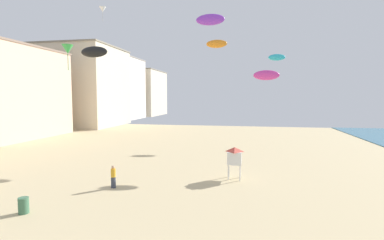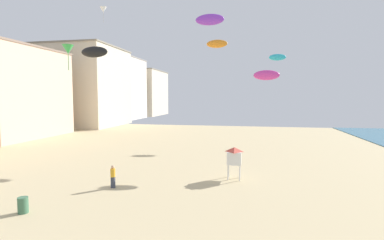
% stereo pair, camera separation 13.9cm
% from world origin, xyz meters
% --- Properties ---
extents(boardwalk_hotel_mid, '(11.31, 16.40, 14.35)m').
position_xyz_m(boardwalk_hotel_mid, '(-29.51, 34.86, 7.18)').
color(boardwalk_hotel_mid, beige).
rests_on(boardwalk_hotel_mid, ground).
extents(boardwalk_hotel_far, '(16.99, 16.80, 17.63)m').
position_xyz_m(boardwalk_hotel_far, '(-29.51, 55.09, 8.82)').
color(boardwalk_hotel_far, beige).
rests_on(boardwalk_hotel_far, ground).
extents(boardwalk_hotel_distant, '(11.39, 15.24, 17.83)m').
position_xyz_m(boardwalk_hotel_distant, '(-29.51, 74.57, 8.92)').
color(boardwalk_hotel_distant, silver).
rests_on(boardwalk_hotel_distant, ground).
extents(boardwalk_hotel_furthest, '(13.48, 19.24, 15.83)m').
position_xyz_m(boardwalk_hotel_furthest, '(-29.51, 93.49, 7.92)').
color(boardwalk_hotel_furthest, beige).
rests_on(boardwalk_hotel_furthest, ground).
extents(kite_flyer, '(0.34, 0.34, 1.64)m').
position_xyz_m(kite_flyer, '(-1.68, 13.81, 0.92)').
color(kite_flyer, '#383D4C').
rests_on(kite_flyer, ground).
extents(lifeguard_stand, '(1.10, 1.10, 2.55)m').
position_xyz_m(lifeguard_stand, '(6.73, 17.79, 1.84)').
color(lifeguard_stand, white).
rests_on(lifeguard_stand, ground).
extents(beach_trash_bin, '(0.56, 0.56, 0.90)m').
position_xyz_m(beach_trash_bin, '(-4.57, 8.64, 0.45)').
color(beach_trash_bin, '#3D6B4C').
rests_on(beach_trash_bin, ground).
extents(kite_white_delta, '(0.91, 0.91, 2.08)m').
position_xyz_m(kite_white_delta, '(-12.16, 32.80, 18.54)').
color(kite_white_delta, white).
extents(kite_orange_parafoil, '(2.40, 0.67, 0.93)m').
position_xyz_m(kite_orange_parafoil, '(4.11, 28.56, 12.59)').
color(kite_orange_parafoil, orange).
extents(kite_purple_parafoil_2, '(2.02, 0.56, 0.79)m').
position_xyz_m(kite_purple_parafoil_2, '(5.02, 15.58, 11.92)').
color(kite_purple_parafoil_2, purple).
extents(kite_black_parafoil, '(2.77, 0.77, 1.08)m').
position_xyz_m(kite_black_parafoil, '(-7.16, 21.37, 10.92)').
color(kite_black_parafoil, black).
extents(kite_green_delta, '(1.13, 1.13, 2.56)m').
position_xyz_m(kite_green_delta, '(-10.44, 21.95, 11.36)').
color(kite_green_delta, green).
extents(kite_magenta_parafoil, '(2.50, 0.69, 0.97)m').
position_xyz_m(kite_magenta_parafoil, '(9.45, 24.18, 8.63)').
color(kite_magenta_parafoil, '#DB3D9E').
extents(kite_cyan_parafoil, '(2.45, 0.68, 0.95)m').
position_xyz_m(kite_cyan_parafoil, '(11.81, 39.57, 12.33)').
color(kite_cyan_parafoil, '#2DB7CC').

